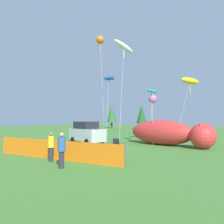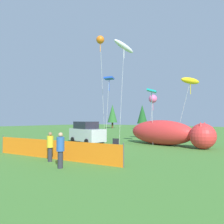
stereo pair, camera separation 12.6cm
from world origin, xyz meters
The scene contains 15 objects.
ground_plane centered at (0.00, 0.00, 0.00)m, with size 120.00×120.00×0.00m, color #477F33.
parked_car centered at (-2.74, 3.04, 1.05)m, with size 4.43×2.51×2.17m.
folding_chair centered at (2.65, 0.92, 0.52)m, with size 0.71×0.71×0.91m.
inflatable_cat centered at (4.30, 6.49, 1.07)m, with size 8.59×3.21×2.32m.
safety_fence centered at (1.91, -4.29, 0.57)m, with size 9.64×1.75×1.25m.
spectator_in_yellow_shirt centered at (4.36, -5.53, 0.96)m, with size 0.39×0.39×1.77m.
spectator_in_green_shirt centered at (2.52, -4.86, 0.92)m, with size 0.37×0.37×1.68m.
kite_pink_octopus centered at (1.28, 9.32, 4.67)m, with size 0.93×0.93×5.15m.
kite_white_ghost centered at (-1.09, 7.12, 10.50)m, with size 1.86×4.16×11.26m.
kite_orange_flower centered at (-2.54, 4.79, 10.90)m, with size 0.86×0.95×11.39m.
kite_yellow_hero centered at (5.68, 8.76, 6.12)m, with size 2.20×2.60×6.54m.
kite_teal_diamond centered at (2.89, 6.19, 5.06)m, with size 1.20×1.19×5.35m.
kite_blue_box centered at (-0.95, 4.38, 6.43)m, with size 1.20×1.20×6.66m.
horizon_tree_east centered at (-13.65, 31.13, 3.52)m, with size 2.41×2.41×5.74m.
horizon_tree_west centered at (-23.65, 32.34, 3.85)m, with size 2.63×2.63×6.27m.
Camera 1 is at (13.18, -12.33, 2.44)m, focal length 35.00 mm.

